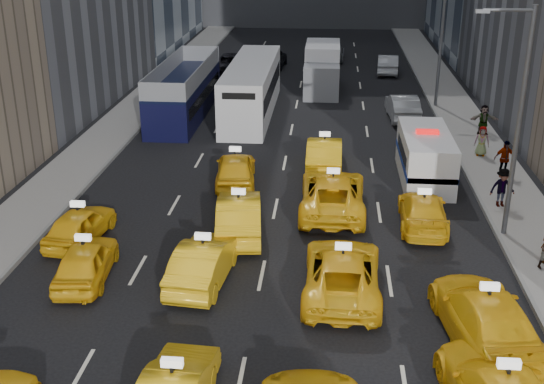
{
  "coord_description": "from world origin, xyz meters",
  "views": [
    {
      "loc": [
        2.19,
        -13.26,
        11.83
      ],
      "look_at": [
        0.11,
        10.99,
        2.0
      ],
      "focal_mm": 45.0,
      "sensor_mm": 36.0,
      "label": 1
    }
  ],
  "objects_px": {
    "city_bus": "(252,89)",
    "box_truck": "(322,69)",
    "nypd_van": "(425,157)",
    "double_decker": "(185,90)"
  },
  "relations": [
    {
      "from": "nypd_van",
      "to": "double_decker",
      "type": "height_order",
      "value": "double_decker"
    },
    {
      "from": "nypd_van",
      "to": "box_truck",
      "type": "distance_m",
      "value": 18.74
    },
    {
      "from": "city_bus",
      "to": "box_truck",
      "type": "xyz_separation_m",
      "value": [
        4.39,
        6.69,
        -0.02
      ]
    },
    {
      "from": "double_decker",
      "to": "box_truck",
      "type": "distance_m",
      "value": 11.43
    },
    {
      "from": "nypd_van",
      "to": "city_bus",
      "type": "bearing_deg",
      "value": 134.86
    },
    {
      "from": "city_bus",
      "to": "box_truck",
      "type": "height_order",
      "value": "city_bus"
    },
    {
      "from": "double_decker",
      "to": "city_bus",
      "type": "relative_size",
      "value": 0.9
    },
    {
      "from": "nypd_van",
      "to": "box_truck",
      "type": "height_order",
      "value": "box_truck"
    },
    {
      "from": "city_bus",
      "to": "double_decker",
      "type": "bearing_deg",
      "value": -163.12
    },
    {
      "from": "double_decker",
      "to": "box_truck",
      "type": "xyz_separation_m",
      "value": [
        8.6,
        7.54,
        -0.06
      ]
    }
  ]
}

